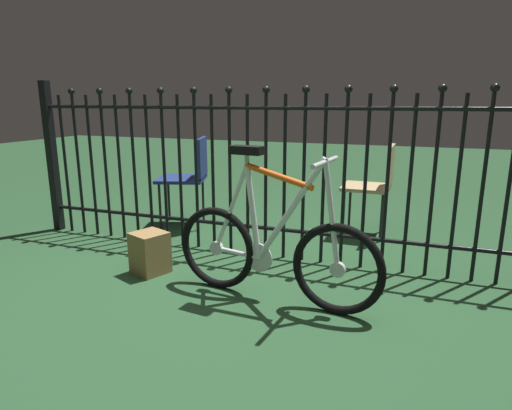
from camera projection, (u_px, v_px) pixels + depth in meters
The scene contains 6 objects.
ground_plane at pixel (218, 298), 2.69m from camera, with size 20.00×20.00×0.00m, color #244729.
iron_fence at pixel (254, 169), 3.31m from camera, with size 4.14×0.07×1.36m.
bicycle at pixel (273, 249), 2.60m from camera, with size 1.33×0.40×0.93m.
chair_tan at pixel (376, 181), 3.82m from camera, with size 0.42×0.42×0.82m.
chair_navy at pixel (190, 172), 4.13m from camera, with size 0.55×0.55×0.85m.
display_crate at pixel (150, 253), 3.06m from camera, with size 0.22×0.22×0.29m, color olive.
Camera 1 is at (1.08, -2.25, 1.19)m, focal length 30.43 mm.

